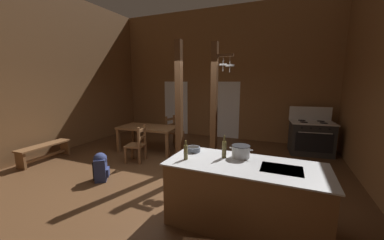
{
  "coord_description": "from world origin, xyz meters",
  "views": [
    {
      "loc": [
        2.27,
        -3.84,
        2.05
      ],
      "look_at": [
        0.22,
        1.05,
        1.13
      ],
      "focal_mm": 20.74,
      "sensor_mm": 36.0,
      "label": 1
    }
  ],
  "objects_px": {
    "ladderback_chair_near_window": "(137,145)",
    "bottle_short_on_counter": "(224,149)",
    "kitchen_island": "(244,195)",
    "ladderback_chair_by_post": "(174,131)",
    "stockpot_on_counter": "(241,151)",
    "mixing_bowl_on_counter": "(193,149)",
    "dining_table": "(148,129)",
    "bottle_tall_on_counter": "(186,152)",
    "backpack": "(101,166)",
    "stove_range": "(311,137)",
    "bench_along_left_wall": "(45,150)"
  },
  "relations": [
    {
      "from": "bottle_short_on_counter",
      "to": "backpack",
      "type": "bearing_deg",
      "value": 175.44
    },
    {
      "from": "ladderback_chair_by_post",
      "to": "bottle_tall_on_counter",
      "type": "xyz_separation_m",
      "value": [
        2.0,
        -3.45,
        0.59
      ]
    },
    {
      "from": "mixing_bowl_on_counter",
      "to": "stockpot_on_counter",
      "type": "bearing_deg",
      "value": 0.95
    },
    {
      "from": "dining_table",
      "to": "stockpot_on_counter",
      "type": "distance_m",
      "value": 3.85
    },
    {
      "from": "bench_along_left_wall",
      "to": "backpack",
      "type": "bearing_deg",
      "value": -7.95
    },
    {
      "from": "ladderback_chair_near_window",
      "to": "bottle_short_on_counter",
      "type": "bearing_deg",
      "value": -28.38
    },
    {
      "from": "dining_table",
      "to": "ladderback_chair_by_post",
      "type": "bearing_deg",
      "value": 64.99
    },
    {
      "from": "ladderback_chair_near_window",
      "to": "ladderback_chair_by_post",
      "type": "relative_size",
      "value": 1.0
    },
    {
      "from": "bottle_tall_on_counter",
      "to": "stockpot_on_counter",
      "type": "bearing_deg",
      "value": 28.13
    },
    {
      "from": "kitchen_island",
      "to": "mixing_bowl_on_counter",
      "type": "bearing_deg",
      "value": 165.83
    },
    {
      "from": "ladderback_chair_by_post",
      "to": "bench_along_left_wall",
      "type": "height_order",
      "value": "ladderback_chair_by_post"
    },
    {
      "from": "kitchen_island",
      "to": "ladderback_chair_by_post",
      "type": "distance_m",
      "value": 4.35
    },
    {
      "from": "stockpot_on_counter",
      "to": "backpack",
      "type": "bearing_deg",
      "value": 177.9
    },
    {
      "from": "backpack",
      "to": "bottle_tall_on_counter",
      "type": "xyz_separation_m",
      "value": [
        2.18,
        -0.5,
        0.73
      ]
    },
    {
      "from": "dining_table",
      "to": "kitchen_island",
      "type": "bearing_deg",
      "value": -37.16
    },
    {
      "from": "stockpot_on_counter",
      "to": "bottle_tall_on_counter",
      "type": "distance_m",
      "value": 0.82
    },
    {
      "from": "kitchen_island",
      "to": "dining_table",
      "type": "relative_size",
      "value": 1.23
    },
    {
      "from": "bottle_tall_on_counter",
      "to": "bottle_short_on_counter",
      "type": "height_order",
      "value": "bottle_short_on_counter"
    },
    {
      "from": "stove_range",
      "to": "ladderback_chair_near_window",
      "type": "height_order",
      "value": "stove_range"
    },
    {
      "from": "bench_along_left_wall",
      "to": "bottle_tall_on_counter",
      "type": "xyz_separation_m",
      "value": [
        4.4,
        -0.81,
        0.74
      ]
    },
    {
      "from": "ladderback_chair_by_post",
      "to": "stockpot_on_counter",
      "type": "height_order",
      "value": "stockpot_on_counter"
    },
    {
      "from": "bench_along_left_wall",
      "to": "mixing_bowl_on_counter",
      "type": "distance_m",
      "value": 4.44
    },
    {
      "from": "ladderback_chair_near_window",
      "to": "stockpot_on_counter",
      "type": "height_order",
      "value": "stockpot_on_counter"
    },
    {
      "from": "backpack",
      "to": "bottle_short_on_counter",
      "type": "bearing_deg",
      "value": -4.56
    },
    {
      "from": "dining_table",
      "to": "ladderback_chair_by_post",
      "type": "xyz_separation_m",
      "value": [
        0.4,
        0.85,
        -0.2
      ]
    },
    {
      "from": "stove_range",
      "to": "mixing_bowl_on_counter",
      "type": "distance_m",
      "value": 4.35
    },
    {
      "from": "ladderback_chair_near_window",
      "to": "ladderback_chair_by_post",
      "type": "bearing_deg",
      "value": 85.43
    },
    {
      "from": "backpack",
      "to": "bottle_tall_on_counter",
      "type": "distance_m",
      "value": 2.35
    },
    {
      "from": "bottle_tall_on_counter",
      "to": "ladderback_chair_by_post",
      "type": "bearing_deg",
      "value": 120.12
    },
    {
      "from": "dining_table",
      "to": "ladderback_chair_near_window",
      "type": "relative_size",
      "value": 1.85
    },
    {
      "from": "stove_range",
      "to": "stockpot_on_counter",
      "type": "distance_m",
      "value": 4.04
    },
    {
      "from": "stockpot_on_counter",
      "to": "mixing_bowl_on_counter",
      "type": "xyz_separation_m",
      "value": [
        -0.76,
        -0.01,
        -0.05
      ]
    },
    {
      "from": "stockpot_on_counter",
      "to": "bottle_tall_on_counter",
      "type": "height_order",
      "value": "bottle_tall_on_counter"
    },
    {
      "from": "backpack",
      "to": "mixing_bowl_on_counter",
      "type": "bearing_deg",
      "value": -3.18
    },
    {
      "from": "ladderback_chair_near_window",
      "to": "bottle_tall_on_counter",
      "type": "xyz_separation_m",
      "value": [
        2.14,
        -1.71,
        0.59
      ]
    },
    {
      "from": "ladderback_chair_near_window",
      "to": "stove_range",
      "type": "bearing_deg",
      "value": 30.51
    },
    {
      "from": "dining_table",
      "to": "bottle_tall_on_counter",
      "type": "height_order",
      "value": "bottle_tall_on_counter"
    },
    {
      "from": "ladderback_chair_by_post",
      "to": "bottle_short_on_counter",
      "type": "bearing_deg",
      "value": -51.73
    },
    {
      "from": "backpack",
      "to": "bottle_short_on_counter",
      "type": "relative_size",
      "value": 1.76
    },
    {
      "from": "ladderback_chair_near_window",
      "to": "backpack",
      "type": "distance_m",
      "value": 1.22
    },
    {
      "from": "bench_along_left_wall",
      "to": "dining_table",
      "type": "bearing_deg",
      "value": 41.91
    },
    {
      "from": "stockpot_on_counter",
      "to": "bottle_tall_on_counter",
      "type": "xyz_separation_m",
      "value": [
        -0.73,
        -0.39,
        0.02
      ]
    },
    {
      "from": "kitchen_island",
      "to": "stove_range",
      "type": "bearing_deg",
      "value": 73.25
    },
    {
      "from": "stove_range",
      "to": "bottle_short_on_counter",
      "type": "xyz_separation_m",
      "value": [
        -1.54,
        -3.89,
        0.58
      ]
    },
    {
      "from": "ladderback_chair_by_post",
      "to": "bottle_short_on_counter",
      "type": "distance_m",
      "value": 4.08
    },
    {
      "from": "mixing_bowl_on_counter",
      "to": "bottle_tall_on_counter",
      "type": "relative_size",
      "value": 0.79
    },
    {
      "from": "ladderback_chair_by_post",
      "to": "backpack",
      "type": "xyz_separation_m",
      "value": [
        -0.18,
        -2.96,
        -0.14
      ]
    },
    {
      "from": "kitchen_island",
      "to": "ladderback_chair_near_window",
      "type": "relative_size",
      "value": 2.28
    },
    {
      "from": "backpack",
      "to": "stockpot_on_counter",
      "type": "distance_m",
      "value": 2.99
    },
    {
      "from": "stove_range",
      "to": "backpack",
      "type": "xyz_separation_m",
      "value": [
        -4.22,
        -3.68,
        -0.17
      ]
    }
  ]
}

